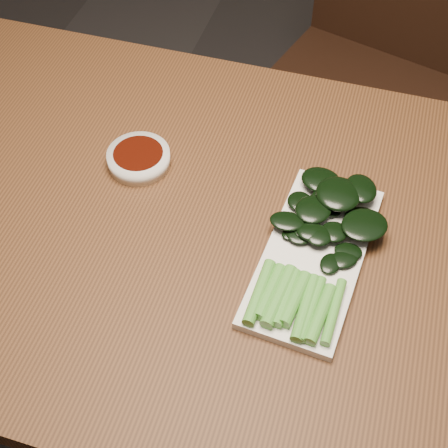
# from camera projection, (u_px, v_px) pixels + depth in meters

# --- Properties ---
(ground) EXTENTS (6.00, 6.00, 0.00)m
(ground) POSITION_uv_depth(u_px,v_px,m) (227.00, 411.00, 1.56)
(ground) COLOR #2A2828
(ground) RESTS_ON ground
(table) EXTENTS (1.40, 0.80, 0.75)m
(table) POSITION_uv_depth(u_px,v_px,m) (228.00, 252.00, 1.03)
(table) COLOR #4B2B15
(table) RESTS_ON ground
(chair_far) EXTENTS (0.57, 0.57, 0.89)m
(chair_far) POSITION_uv_depth(u_px,v_px,m) (369.00, 63.00, 1.65)
(chair_far) COLOR black
(chair_far) RESTS_ON ground
(sauce_bowl) EXTENTS (0.11, 0.11, 0.03)m
(sauce_bowl) POSITION_uv_depth(u_px,v_px,m) (139.00, 158.00, 1.05)
(sauce_bowl) COLOR silver
(sauce_bowl) RESTS_ON table
(serving_plate) EXTENTS (0.17, 0.32, 0.01)m
(serving_plate) POSITION_uv_depth(u_px,v_px,m) (314.00, 255.00, 0.93)
(serving_plate) COLOR silver
(serving_plate) RESTS_ON table
(gai_lan) EXTENTS (0.19, 0.32, 0.03)m
(gai_lan) POSITION_uv_depth(u_px,v_px,m) (318.00, 242.00, 0.92)
(gai_lan) COLOR #51A037
(gai_lan) RESTS_ON serving_plate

